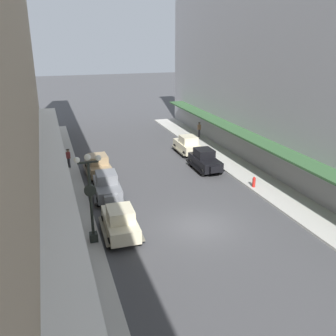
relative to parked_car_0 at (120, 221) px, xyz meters
The scene contains 13 objects.
ground_plane 4.89m from the parked_car_0, ahead, with size 200.00×200.00×0.00m, color #424244.
sidewalk_left 2.90m from the parked_car_0, 169.80° to the right, with size 3.00×60.00×0.15m, color #B7B5AD.
sidewalk_right 12.32m from the parked_car_0, ahead, with size 3.00×60.00×0.15m, color #B7B5AD.
parked_car_0 is the anchor object (origin of this frame).
parked_car_1 12.80m from the parked_car_0, 43.56° to the left, with size 2.18×4.27×1.84m.
parked_car_2 16.82m from the parked_car_0, 55.22° to the left, with size 2.17×4.27×1.84m.
parked_car_3 10.47m from the parked_car_0, 88.70° to the left, with size 2.23×4.29×1.84m.
parked_car_4 5.64m from the parked_car_0, 88.08° to the left, with size 2.29×4.31×1.84m.
lamp_post_with_clock 2.64m from the parked_car_0, 165.56° to the right, with size 1.42×0.44×5.16m.
fire_hydrant 11.74m from the parked_car_0, 18.48° to the left, with size 0.24×0.24×0.82m.
pedestrian_0 5.37m from the parked_car_0, 122.06° to the left, with size 0.36×0.24×1.64m.
pedestrian_1 12.97m from the parked_car_0, 98.89° to the left, with size 0.36×0.28×1.67m.
pedestrian_2 23.03m from the parked_car_0, 55.50° to the left, with size 0.36×0.28×1.67m.
Camera 1 is at (-8.17, -18.51, 11.03)m, focal length 39.29 mm.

